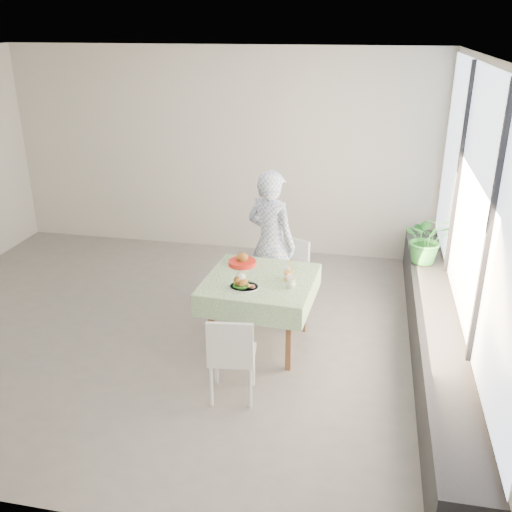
% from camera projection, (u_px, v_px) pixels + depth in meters
% --- Properties ---
extents(floor, '(6.00, 6.00, 0.00)m').
position_uv_depth(floor, '(163.00, 329.00, 6.16)').
color(floor, slate).
rests_on(floor, ground).
extents(ceiling, '(6.00, 6.00, 0.00)m').
position_uv_depth(ceiling, '(144.00, 55.00, 5.09)').
color(ceiling, white).
rests_on(ceiling, ground).
extents(wall_back, '(6.00, 0.02, 2.80)m').
position_uv_depth(wall_back, '(220.00, 152.00, 7.89)').
color(wall_back, beige).
rests_on(wall_back, ground).
extents(wall_front, '(6.00, 0.02, 2.80)m').
position_uv_depth(wall_front, '(1.00, 329.00, 3.36)').
color(wall_front, beige).
rests_on(wall_front, ground).
extents(wall_right, '(0.02, 5.00, 2.80)m').
position_uv_depth(wall_right, '(473.00, 225.00, 5.07)').
color(wall_right, beige).
rests_on(wall_right, ground).
extents(window_pane, '(0.01, 4.80, 2.18)m').
position_uv_depth(window_pane, '(474.00, 198.00, 4.98)').
color(window_pane, '#D1E0F9').
rests_on(window_pane, ground).
extents(window_ledge, '(0.40, 4.80, 0.50)m').
position_uv_depth(window_ledge, '(434.00, 335.00, 5.55)').
color(window_ledge, black).
rests_on(window_ledge, ground).
extents(cafe_table, '(1.11, 1.11, 0.74)m').
position_uv_depth(cafe_table, '(260.00, 304.00, 5.69)').
color(cafe_table, brown).
rests_on(cafe_table, ground).
extents(chair_far, '(0.50, 0.50, 0.80)m').
position_uv_depth(chair_far, '(287.00, 288.00, 6.54)').
color(chair_far, white).
rests_on(chair_far, ground).
extents(chair_near, '(0.44, 0.44, 0.82)m').
position_uv_depth(chair_near, '(233.00, 372.00, 4.96)').
color(chair_near, white).
rests_on(chair_near, ground).
extents(diner, '(0.71, 0.61, 1.65)m').
position_uv_depth(diner, '(271.00, 243.00, 6.24)').
color(diner, '#7F98CC').
rests_on(diner, ground).
extents(main_dish, '(0.28, 0.28, 0.14)m').
position_uv_depth(main_dish, '(242.00, 283.00, 5.37)').
color(main_dish, white).
rests_on(main_dish, cafe_table).
extents(juice_cup_orange, '(0.09, 0.09, 0.25)m').
position_uv_depth(juice_cup_orange, '(288.00, 275.00, 5.53)').
color(juice_cup_orange, white).
rests_on(juice_cup_orange, cafe_table).
extents(juice_cup_lemonade, '(0.09, 0.09, 0.24)m').
position_uv_depth(juice_cup_lemonade, '(291.00, 282.00, 5.37)').
color(juice_cup_lemonade, white).
rests_on(juice_cup_lemonade, cafe_table).
extents(second_dish, '(0.29, 0.29, 0.14)m').
position_uv_depth(second_dish, '(242.00, 261.00, 5.88)').
color(second_dish, red).
rests_on(second_dish, cafe_table).
extents(potted_plant, '(0.52, 0.45, 0.58)m').
position_uv_depth(potted_plant, '(427.00, 239.00, 6.46)').
color(potted_plant, '#26722F').
rests_on(potted_plant, window_ledge).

